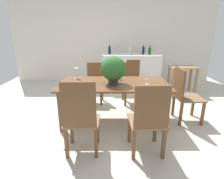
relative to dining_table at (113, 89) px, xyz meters
name	(u,v)px	position (x,y,z in m)	size (l,w,h in m)	color
ground_plane	(113,113)	(0.00, 0.30, -0.62)	(7.04, 7.04, 0.00)	beige
back_wall	(112,41)	(0.00, 2.90, 0.68)	(6.40, 0.10, 2.60)	silver
dining_table	(113,89)	(0.00, 0.00, 0.00)	(1.96, 0.99, 0.74)	brown
chair_near_left	(80,116)	(-0.44, -1.01, -0.03)	(0.47, 0.42, 1.07)	brown
chair_far_left	(94,81)	(-0.44, 0.99, -0.11)	(0.42, 0.43, 0.92)	brown
chair_near_right	(148,118)	(0.45, -1.02, -0.05)	(0.49, 0.50, 1.03)	brown
chair_foot_end	(183,93)	(1.28, 0.00, -0.06)	(0.47, 0.48, 1.01)	brown
chair_far_right	(131,79)	(0.43, 1.01, -0.08)	(0.48, 0.50, 0.98)	brown
flower_centerpiece	(113,69)	(-0.01, -0.05, 0.39)	(0.45, 0.43, 0.49)	#333338
crystal_vase_left	(76,73)	(-0.72, 0.32, 0.24)	(0.10, 0.10, 0.21)	silver
crystal_vase_center_near	(117,74)	(0.08, 0.28, 0.21)	(0.10, 0.10, 0.15)	silver
wine_glass	(147,78)	(0.58, -0.10, 0.23)	(0.06, 0.06, 0.16)	silver
kitchen_counter	(130,71)	(0.52, 2.07, -0.12)	(1.63, 0.64, 0.99)	silver
wine_bottle_amber	(129,50)	(0.46, 2.00, 0.49)	(0.07, 0.07, 0.29)	#B2BFB7
wine_bottle_tall	(109,50)	(-0.10, 2.14, 0.48)	(0.07, 0.07, 0.28)	#0F1E38
wine_bottle_dark	(143,50)	(0.86, 2.10, 0.48)	(0.07, 0.07, 0.26)	#0F1E38
wine_bottle_green	(118,50)	(0.16, 2.12, 0.48)	(0.07, 0.07, 0.29)	#B2BFB7
wine_bottle_clear	(149,51)	(1.04, 2.08, 0.47)	(0.08, 0.08, 0.25)	#194C1E
side_table	(182,73)	(1.87, 1.64, -0.08)	(0.70, 0.45, 0.72)	olive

